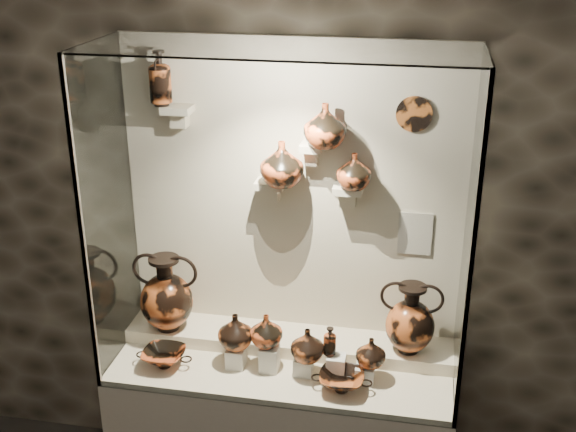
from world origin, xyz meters
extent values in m
cube|color=black|center=(0.00, 2.50, 1.60)|extent=(5.00, 0.02, 3.20)
cube|color=beige|center=(0.00, 2.18, 0.82)|extent=(1.68, 0.58, 0.03)
cube|color=beige|center=(0.00, 2.35, 0.85)|extent=(1.70, 0.25, 0.10)
cube|color=#C2B69C|center=(0.00, 2.50, 1.60)|extent=(1.70, 0.03, 1.60)
cube|color=white|center=(0.00, 1.88, 1.60)|extent=(1.70, 0.01, 1.60)
cube|color=white|center=(-0.85, 2.18, 1.60)|extent=(0.01, 0.60, 1.60)
cube|color=white|center=(0.85, 2.18, 1.60)|extent=(0.01, 0.60, 1.60)
cube|color=white|center=(0.00, 2.18, 2.40)|extent=(1.70, 0.60, 0.01)
cube|color=gray|center=(-0.84, 1.89, 1.60)|extent=(0.02, 0.02, 1.60)
cube|color=gray|center=(0.84, 1.89, 1.60)|extent=(0.02, 0.02, 1.60)
cube|color=beige|center=(-0.22, 2.13, 0.88)|extent=(0.09, 0.09, 0.10)
cube|color=beige|center=(-0.05, 2.13, 0.90)|extent=(0.09, 0.09, 0.13)
cube|color=beige|center=(0.12, 2.13, 0.88)|extent=(0.09, 0.09, 0.09)
cube|color=beige|center=(0.28, 2.13, 0.89)|extent=(0.09, 0.09, 0.12)
cube|color=beige|center=(0.42, 2.13, 0.87)|extent=(0.09, 0.09, 0.08)
cube|color=#C2B69C|center=(-0.55, 2.42, 2.05)|extent=(0.14, 0.12, 0.04)
cube|color=#C2B69C|center=(-0.10, 2.42, 1.70)|extent=(0.14, 0.12, 0.04)
cube|color=#C2B69C|center=(0.10, 2.42, 1.90)|extent=(0.10, 0.12, 0.04)
cube|color=#C2B69C|center=(0.28, 2.42, 1.70)|extent=(0.14, 0.12, 0.04)
imported|color=#AA4D20|center=(-0.22, 2.15, 1.02)|extent=(0.23, 0.23, 0.18)
imported|color=#B4461F|center=(-0.07, 2.15, 1.04)|extent=(0.20, 0.20, 0.17)
imported|color=#AA4D20|center=(0.14, 2.11, 1.00)|extent=(0.21, 0.21, 0.17)
imported|color=#AA4D20|center=(0.44, 2.14, 0.99)|extent=(0.18, 0.18, 0.15)
imported|color=#B4461F|center=(-0.03, 2.37, 1.83)|extent=(0.24, 0.24, 0.22)
imported|color=#B4461F|center=(0.17, 2.37, 2.02)|extent=(0.25, 0.25, 0.21)
imported|color=#B4461F|center=(0.31, 2.39, 1.80)|extent=(0.19, 0.19, 0.17)
cylinder|color=#AA5521|center=(0.57, 2.47, 2.07)|extent=(0.17, 0.02, 0.17)
cube|color=beige|center=(0.61, 2.47, 1.47)|extent=(0.16, 0.01, 0.22)
camera|label=1|loc=(0.60, -0.80, 2.90)|focal=45.00mm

